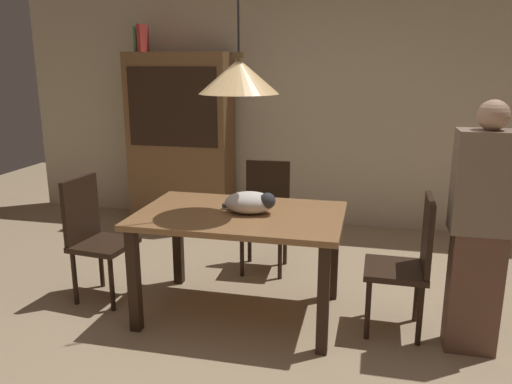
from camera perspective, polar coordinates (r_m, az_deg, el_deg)
ground at (r=3.44m, az=-1.43°, el=-16.24°), size 10.00×10.00×0.00m
back_wall at (r=5.57m, az=5.39°, el=11.23°), size 6.40×0.10×2.90m
dining_table at (r=3.51m, az=-1.80°, el=-3.91°), size 1.40×0.90×0.75m
chair_left_side at (r=3.99m, az=-17.66°, el=-4.42°), size 0.44×0.44×0.93m
chair_far_back at (r=4.37m, az=1.11°, el=-2.09°), size 0.42×0.42×0.93m
chair_right_side at (r=3.46m, az=16.74°, el=-7.23°), size 0.41×0.41×0.93m
cat_sleeping at (r=3.45m, az=-0.55°, el=-1.17°), size 0.39×0.27×0.16m
pendant_lamp at (r=3.34m, az=-1.94°, el=12.86°), size 0.52×0.52×1.30m
hutch_bookcase at (r=5.63m, az=-8.36°, el=5.44°), size 1.12×0.45×1.85m
book_green_slim at (r=5.75m, az=-12.99°, el=16.32°), size 0.03×0.20×0.26m
book_red_tall at (r=5.72m, az=-12.54°, el=16.46°), size 0.04×0.22×0.28m
person_standing at (r=3.31m, az=23.81°, el=-4.02°), size 0.36×0.22×1.55m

